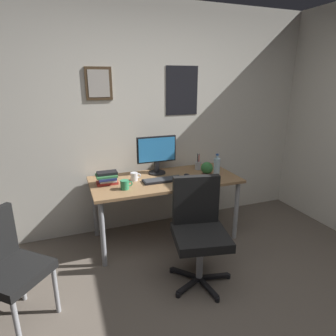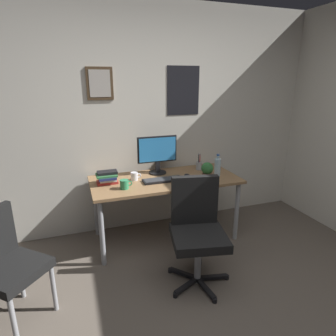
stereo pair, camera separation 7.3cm
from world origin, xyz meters
TOP-DOWN VIEW (x-y plane):
  - wall_back at (-0.00, 2.15)m, footprint 4.40×0.10m
  - desk at (0.11, 1.70)m, footprint 1.61×0.74m
  - office_chair at (0.15, 0.93)m, footprint 0.58×0.57m
  - side_chair at (-1.37, 0.95)m, footprint 0.59×0.59m
  - monitor at (0.09, 1.91)m, footprint 0.46×0.20m
  - keyboard at (0.06, 1.63)m, footprint 0.43×0.15m
  - computer_mouse at (0.36, 1.66)m, footprint 0.06×0.11m
  - water_bottle at (0.70, 1.59)m, footprint 0.07×0.07m
  - coffee_mug_near at (-0.22, 1.76)m, footprint 0.12×0.08m
  - coffee_mug_far at (-0.37, 1.54)m, footprint 0.12×0.09m
  - potted_plant at (0.53, 1.51)m, footprint 0.13×0.13m
  - pen_cup at (0.60, 1.88)m, footprint 0.07×0.07m
  - book_stack_left at (-0.51, 1.74)m, footprint 0.22×0.18m

SIDE VIEW (x-z plane):
  - side_chair at x=-1.37m, z-range 0.06..0.94m
  - office_chair at x=0.15m, z-range 0.05..1.00m
  - desk at x=0.11m, z-range 0.29..1.01m
  - keyboard at x=0.06m, z-range 0.72..0.75m
  - computer_mouse at x=0.36m, z-range 0.72..0.76m
  - coffee_mug_near at x=-0.22m, z-range 0.72..0.81m
  - coffee_mug_far at x=-0.37m, z-range 0.72..0.81m
  - pen_cup at x=0.60m, z-range 0.68..0.88m
  - book_stack_left at x=-0.51m, z-range 0.72..0.86m
  - potted_plant at x=0.53m, z-range 0.73..0.92m
  - water_bottle at x=0.70m, z-range 0.70..0.95m
  - monitor at x=0.09m, z-range 0.74..1.18m
  - wall_back at x=0.00m, z-range 0.00..2.60m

